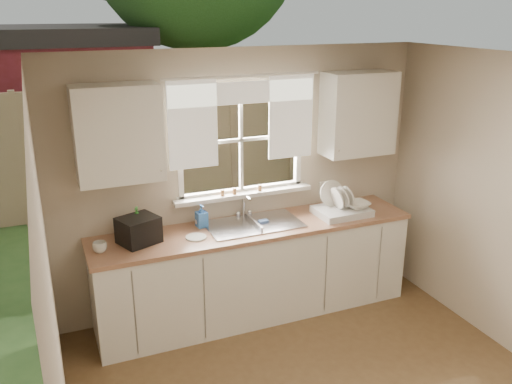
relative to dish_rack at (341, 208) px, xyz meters
name	(u,v)px	position (x,y,z in m)	size (l,w,h in m)	color
room_walls	(361,276)	(-0.89, -1.69, 0.27)	(3.62, 4.02, 2.50)	beige
ceiling	(369,69)	(-0.89, -1.63, 1.53)	(3.60, 4.00, 0.02)	silver
window	(242,157)	(-0.89, 0.37, 0.51)	(1.38, 0.16, 1.06)	white
curtains	(243,111)	(-0.89, 0.32, 0.96)	(1.50, 0.03, 0.81)	white
base_cabinets	(255,272)	(-0.89, 0.05, -0.54)	(3.00, 0.62, 0.87)	white
countertop	(255,228)	(-0.89, 0.05, -0.08)	(3.04, 0.65, 0.04)	#A37151
upper_cabinet_left	(118,134)	(-2.04, 0.20, 0.88)	(0.70, 0.33, 0.80)	white
upper_cabinet_right	(358,114)	(0.26, 0.20, 0.88)	(0.70, 0.33, 0.80)	white
wall_outlet	(323,187)	(-0.01, 0.36, 0.11)	(0.08, 0.01, 0.12)	beige
sill_jars	(239,191)	(-0.95, 0.31, 0.21)	(0.42, 0.04, 0.06)	brown
sink	(253,232)	(-0.89, 0.08, -0.13)	(0.88, 0.52, 0.40)	#B7B7BC
dish_rack	(341,208)	(0.00, 0.00, 0.00)	(0.51, 0.39, 0.32)	silver
bowl	(357,205)	(0.14, -0.05, 0.04)	(0.24, 0.24, 0.06)	white
soap_bottle_a	(137,223)	(-1.94, 0.19, 0.08)	(0.11, 0.11, 0.28)	green
soap_bottle_b	(201,216)	(-1.35, 0.22, 0.05)	(0.10, 0.10, 0.21)	#336DC1
soap_bottle_c	(201,218)	(-1.35, 0.24, 0.01)	(0.11, 0.11, 0.15)	beige
saucer	(196,237)	(-1.47, -0.01, -0.05)	(0.18, 0.18, 0.01)	white
cup	(100,247)	(-2.29, 0.01, -0.01)	(0.12, 0.12, 0.09)	silver
black_appliance	(139,230)	(-1.95, 0.09, 0.05)	(0.31, 0.27, 0.23)	black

